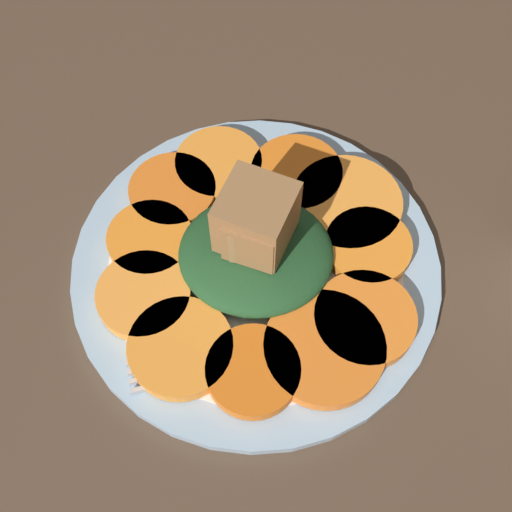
# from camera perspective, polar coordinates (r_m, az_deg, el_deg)

# --- Properties ---
(table_slab) EXTENTS (1.20, 1.20, 0.02)m
(table_slab) POSITION_cam_1_polar(r_m,az_deg,el_deg) (0.50, 0.00, -1.73)
(table_slab) COLOR #4C3828
(table_slab) RESTS_ON ground
(plate) EXTENTS (0.28, 0.28, 0.01)m
(plate) POSITION_cam_1_polar(r_m,az_deg,el_deg) (0.48, 0.00, -0.91)
(plate) COLOR #99B7D1
(plate) RESTS_ON table_slab
(carrot_slice_0) EXTENTS (0.07, 0.07, 0.01)m
(carrot_slice_0) POSITION_cam_1_polar(r_m,az_deg,el_deg) (0.46, -9.94, -3.47)
(carrot_slice_0) COLOR orange
(carrot_slice_0) RESTS_ON plate
(carrot_slice_1) EXTENTS (0.07, 0.07, 0.01)m
(carrot_slice_1) POSITION_cam_1_polar(r_m,az_deg,el_deg) (0.45, -6.71, -8.11)
(carrot_slice_1) COLOR orange
(carrot_slice_1) RESTS_ON plate
(carrot_slice_2) EXTENTS (0.06, 0.06, 0.01)m
(carrot_slice_2) POSITION_cam_1_polar(r_m,az_deg,el_deg) (0.44, 0.32, -10.20)
(carrot_slice_2) COLOR orange
(carrot_slice_2) RESTS_ON plate
(carrot_slice_3) EXTENTS (0.08, 0.08, 0.01)m
(carrot_slice_3) POSITION_cam_1_polar(r_m,az_deg,el_deg) (0.44, 6.08, -8.15)
(carrot_slice_3) COLOR orange
(carrot_slice_3) RESTS_ON plate
(carrot_slice_4) EXTENTS (0.07, 0.07, 0.01)m
(carrot_slice_4) POSITION_cam_1_polar(r_m,az_deg,el_deg) (0.46, 9.63, -5.54)
(carrot_slice_4) COLOR orange
(carrot_slice_4) RESTS_ON plate
(carrot_slice_5) EXTENTS (0.06, 0.06, 0.01)m
(carrot_slice_5) POSITION_cam_1_polar(r_m,az_deg,el_deg) (0.48, 9.90, 0.78)
(carrot_slice_5) COLOR orange
(carrot_slice_5) RESTS_ON plate
(carrot_slice_6) EXTENTS (0.09, 0.09, 0.01)m
(carrot_slice_6) POSITION_cam_1_polar(r_m,az_deg,el_deg) (0.50, 8.02, 4.61)
(carrot_slice_6) COLOR orange
(carrot_slice_6) RESTS_ON plate
(carrot_slice_7) EXTENTS (0.07, 0.07, 0.01)m
(carrot_slice_7) POSITION_cam_1_polar(r_m,az_deg,el_deg) (0.51, 3.61, 7.24)
(carrot_slice_7) COLOR orange
(carrot_slice_7) RESTS_ON plate
(carrot_slice_8) EXTENTS (0.07, 0.07, 0.01)m
(carrot_slice_8) POSITION_cam_1_polar(r_m,az_deg,el_deg) (0.52, -3.33, 8.12)
(carrot_slice_8) COLOR orange
(carrot_slice_8) RESTS_ON plate
(carrot_slice_9) EXTENTS (0.07, 0.07, 0.01)m
(carrot_slice_9) POSITION_cam_1_polar(r_m,az_deg,el_deg) (0.51, -7.41, 5.71)
(carrot_slice_9) COLOR orange
(carrot_slice_9) RESTS_ON plate
(carrot_slice_10) EXTENTS (0.06, 0.06, 0.01)m
(carrot_slice_10) POSITION_cam_1_polar(r_m,az_deg,el_deg) (0.49, -9.38, 1.45)
(carrot_slice_10) COLOR orange
(carrot_slice_10) RESTS_ON plate
(center_pile) EXTENTS (0.11, 0.10, 0.07)m
(center_pile) POSITION_cam_1_polar(r_m,az_deg,el_deg) (0.45, -0.04, 1.22)
(center_pile) COLOR #1E4723
(center_pile) RESTS_ON plate
(fork) EXTENTS (0.19, 0.07, 0.00)m
(fork) POSITION_cam_1_polar(r_m,az_deg,el_deg) (0.45, 0.09, -7.88)
(fork) COLOR #B2B2B7
(fork) RESTS_ON plate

